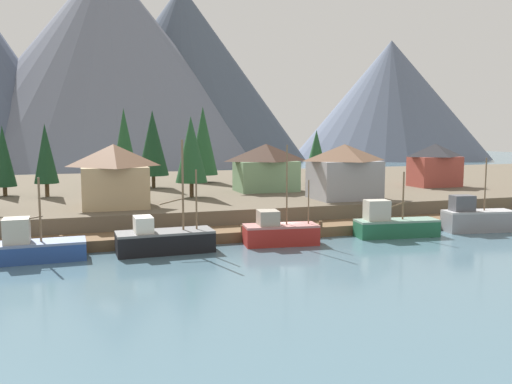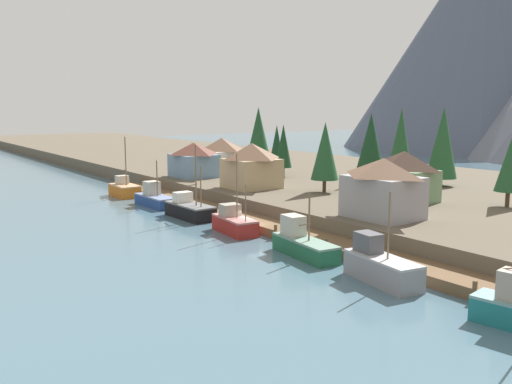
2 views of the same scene
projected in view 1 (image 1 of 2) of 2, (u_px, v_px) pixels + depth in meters
ground_plane at (229, 215)px, 69.93m from camera, size 400.00×400.00×1.00m
dock at (276, 231)px, 52.81m from camera, size 80.00×4.00×1.60m
shoreline_bank at (208, 192)px, 81.08m from camera, size 400.00×56.00×2.50m
mountain_central_peak at (108, 61)px, 182.92m from camera, size 110.33×110.33×69.51m
mountain_east_peak at (182, 74)px, 198.93m from camera, size 92.75×92.75×64.40m
mountain_far_ridge at (390, 99)px, 221.60m from camera, size 80.49×80.49×48.13m
fishing_boat_blue at (30, 248)px, 42.43m from camera, size 8.23×2.98×6.71m
fishing_boat_black at (163, 240)px, 45.57m from camera, size 8.25×3.25×9.65m
fishing_boat_red at (279, 232)px, 48.80m from camera, size 6.98×3.39×9.14m
fishing_boat_green at (393, 225)px, 52.52m from camera, size 8.42×3.43×6.43m
fishing_boat_grey at (477, 219)px, 55.43m from camera, size 7.58×3.66×7.65m
house_red at (435, 165)px, 76.84m from camera, size 6.95×4.62×6.17m
house_tan at (114, 175)px, 55.55m from camera, size 6.91×7.25×6.56m
house_green at (266, 167)px, 70.58m from camera, size 8.26×5.38×6.28m
house_grey at (344, 171)px, 62.39m from camera, size 7.69×6.21×6.40m
conifer_near_left at (153, 143)px, 74.27m from camera, size 4.33×4.33×10.84m
conifer_near_right at (191, 149)px, 63.63m from camera, size 3.82×3.82×9.72m
conifer_mid_left at (46, 154)px, 64.14m from camera, size 2.88×2.88×8.86m
conifer_mid_right at (3, 156)px, 64.96m from camera, size 2.85×2.85×8.64m
conifer_back_left at (316, 151)px, 79.69m from camera, size 3.24×3.24×8.14m
conifer_centre at (203, 141)px, 82.74m from camera, size 4.50×4.50×11.80m
conifer_far_left at (124, 142)px, 83.47m from camera, size 4.01×4.01×11.60m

